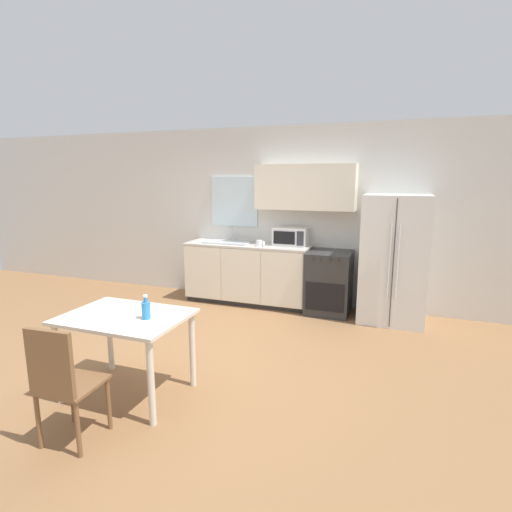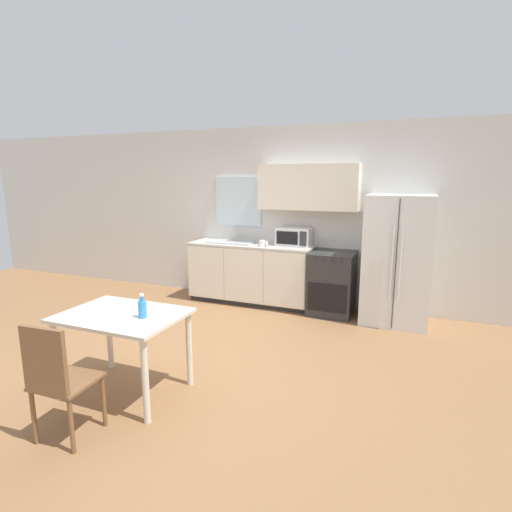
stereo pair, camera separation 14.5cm
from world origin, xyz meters
name	(u,v)px [view 1 (the left image)]	position (x,y,z in m)	size (l,w,h in m)	color
ground_plane	(203,356)	(0.00, 0.00, 0.00)	(12.00, 12.00, 0.00)	olive
wall_back	(273,212)	(0.08, 2.28, 1.41)	(12.00, 0.38, 2.70)	silver
kitchen_counter	(248,273)	(-0.24, 1.98, 0.47)	(1.94, 0.61, 0.94)	#333333
oven_range	(329,282)	(1.03, 1.95, 0.45)	(0.61, 0.66, 0.90)	#2D2D2D
refrigerator	(394,259)	(1.90, 1.92, 0.86)	(0.85, 0.76, 1.72)	silver
kitchen_sink	(228,242)	(-0.57, 1.99, 0.95)	(0.72, 0.41, 0.25)	#B7BABC
microwave	(291,237)	(0.41, 2.09, 1.07)	(0.50, 0.31, 0.26)	silver
coffee_mug	(260,243)	(0.01, 1.84, 0.98)	(0.13, 0.09, 0.09)	white
dining_table	(126,327)	(-0.27, -0.92, 0.63)	(1.07, 0.78, 0.75)	beige
dining_chair_near	(61,379)	(-0.23, -1.69, 0.54)	(0.43, 0.43, 0.93)	brown
drink_bottle	(146,309)	(-0.03, -0.94, 0.83)	(0.07, 0.07, 0.21)	#338CD8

